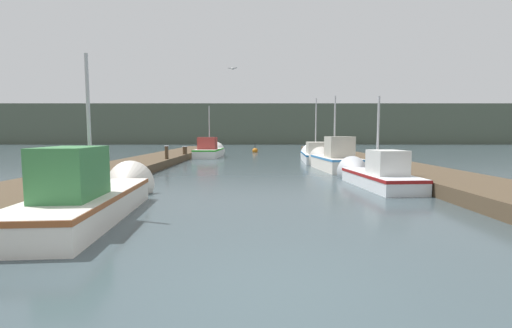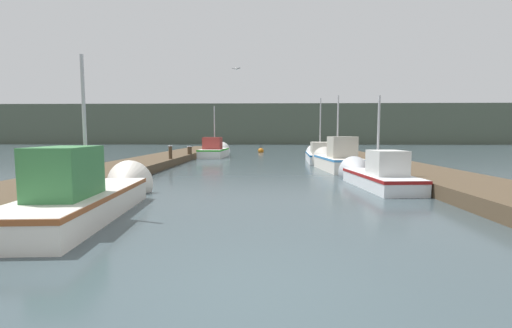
% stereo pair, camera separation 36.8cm
% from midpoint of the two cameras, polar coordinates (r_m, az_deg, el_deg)
% --- Properties ---
extents(ground_plane, '(200.00, 200.00, 0.00)m').
position_cam_midpoint_polar(ground_plane, '(4.20, -0.10, -21.52)').
color(ground_plane, '#38474C').
extents(dock_left, '(2.90, 40.00, 0.42)m').
position_cam_midpoint_polar(dock_left, '(20.87, -18.36, 0.25)').
color(dock_left, '#4C3D2B').
rests_on(dock_left, ground_plane).
extents(dock_right, '(2.90, 40.00, 0.42)m').
position_cam_midpoint_polar(dock_right, '(20.87, 18.11, 0.26)').
color(dock_right, '#4C3D2B').
rests_on(dock_right, ground_plane).
extents(distant_shore_ridge, '(120.00, 16.00, 7.03)m').
position_cam_midpoint_polar(distant_shore_ridge, '(67.06, -0.13, 6.50)').
color(distant_shore_ridge, '#4C5647').
rests_on(distant_shore_ridge, ground_plane).
extents(fishing_boat_0, '(1.96, 5.92, 4.07)m').
position_cam_midpoint_polar(fishing_boat_0, '(8.97, -26.25, -4.54)').
color(fishing_boat_0, silver).
rests_on(fishing_boat_0, ground_plane).
extents(fishing_boat_1, '(1.76, 4.82, 3.61)m').
position_cam_midpoint_polar(fishing_boat_1, '(13.15, 18.21, -1.66)').
color(fishing_boat_1, silver).
rests_on(fishing_boat_1, ground_plane).
extents(fishing_boat_2, '(2.00, 4.89, 4.25)m').
position_cam_midpoint_polar(fishing_boat_2, '(18.43, 12.08, 0.78)').
color(fishing_boat_2, silver).
rests_on(fishing_boat_2, ground_plane).
extents(fishing_boat_3, '(2.07, 6.43, 4.72)m').
position_cam_midpoint_polar(fishing_boat_3, '(23.87, 9.21, 1.58)').
color(fishing_boat_3, silver).
rests_on(fishing_boat_3, ground_plane).
extents(fishing_boat_4, '(1.94, 5.63, 4.56)m').
position_cam_midpoint_polar(fishing_boat_4, '(28.14, -8.12, 2.20)').
color(fishing_boat_4, silver).
rests_on(fishing_boat_4, ground_plane).
extents(mooring_piling_0, '(0.35, 0.35, 0.99)m').
position_cam_midpoint_polar(mooring_piling_0, '(24.74, -12.31, 1.79)').
color(mooring_piling_0, '#473523').
rests_on(mooring_piling_0, ground_plane).
extents(mooring_piling_1, '(0.23, 0.23, 1.19)m').
position_cam_midpoint_polar(mooring_piling_1, '(20.32, -15.29, 1.32)').
color(mooring_piling_1, '#473523').
rests_on(mooring_piling_1, ground_plane).
extents(mooring_piling_3, '(0.27, 0.27, 1.42)m').
position_cam_midpoint_polar(mooring_piling_3, '(31.19, -9.46, 2.90)').
color(mooring_piling_3, '#473523').
rests_on(mooring_piling_3, ground_plane).
extents(channel_buoy, '(0.57, 0.57, 1.07)m').
position_cam_midpoint_polar(channel_buoy, '(34.16, -0.60, 2.22)').
color(channel_buoy, '#BF6513').
rests_on(channel_buoy, ground_plane).
extents(seagull_lead, '(0.56, 0.31, 0.12)m').
position_cam_midpoint_polar(seagull_lead, '(21.26, -4.57, 15.56)').
color(seagull_lead, white).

